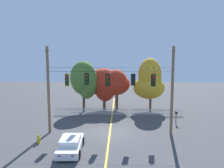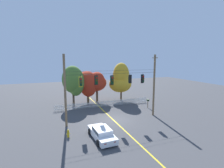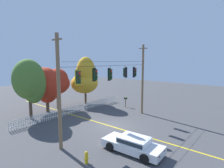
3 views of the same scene
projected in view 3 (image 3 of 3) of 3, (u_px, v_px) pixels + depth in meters
name	position (u px, v px, depth m)	size (l,w,h in m)	color
ground	(112.00, 126.00, 18.03)	(80.00, 80.00, 0.00)	#424244
lane_centerline_stripe	(112.00, 126.00, 18.03)	(0.16, 36.00, 0.01)	gold
signal_support_span	(112.00, 84.00, 17.48)	(12.12, 1.10, 8.42)	brown
traffic_signal_northbound_secondary	(78.00, 77.00, 14.21)	(0.43, 0.38, 1.46)	black
traffic_signal_westbound_side	(95.00, 75.00, 15.65)	(0.43, 0.38, 1.32)	black
traffic_signal_northbound_primary	(110.00, 74.00, 17.21)	(0.43, 0.38, 1.44)	black
traffic_signal_eastbound_side	(125.00, 72.00, 19.04)	(0.43, 0.38, 1.32)	black
traffic_signal_southbound_primary	(135.00, 72.00, 20.54)	(0.43, 0.38, 1.43)	black
white_picket_fence	(76.00, 109.00, 22.67)	(15.78, 0.06, 1.00)	silver
autumn_maple_near_fence	(30.00, 81.00, 20.10)	(3.59, 2.95, 6.72)	#473828
autumn_maple_mid	(46.00, 84.00, 22.85)	(4.05, 3.54, 5.69)	brown
autumn_oak_far_east	(56.00, 82.00, 24.10)	(4.11, 3.61, 5.51)	brown
autumn_maple_far_west	(85.00, 79.00, 27.06)	(4.18, 3.76, 7.09)	brown
parked_car	(133.00, 144.00, 12.91)	(2.04, 4.51, 1.15)	white
fire_hydrant	(86.00, 157.00, 11.50)	(0.38, 0.22, 0.81)	gold
roadside_mailbox	(126.00, 99.00, 25.52)	(0.25, 0.44, 1.43)	brown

